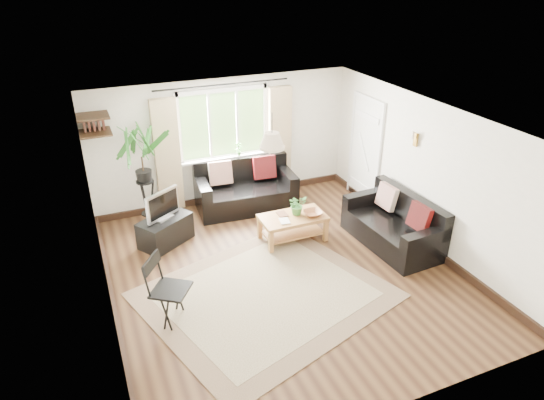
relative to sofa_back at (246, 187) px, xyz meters
name	(u,v)px	position (x,y,z in m)	size (l,w,h in m)	color
floor	(282,272)	(-0.23, -2.23, -0.43)	(5.50, 5.50, 0.00)	black
ceiling	(284,121)	(-0.23, -2.23, 1.97)	(5.50, 5.50, 0.00)	white
wall_back	(224,142)	(-0.23, 0.52, 0.77)	(5.00, 0.02, 2.40)	white
wall_front	(400,322)	(-0.23, -4.98, 0.77)	(5.00, 0.02, 2.40)	white
wall_left	(99,237)	(-2.73, -2.23, 0.77)	(0.02, 5.50, 2.40)	white
wall_right	(425,175)	(2.27, -2.23, 0.77)	(0.02, 5.50, 2.40)	white
rug	(266,295)	(-0.68, -2.66, -0.42)	(3.15, 2.70, 0.02)	#BCB391
window	(224,124)	(-0.23, 0.48, 1.12)	(2.50, 0.16, 2.16)	white
door	(365,152)	(2.24, -0.53, 0.57)	(0.06, 0.96, 2.06)	silver
corner_shelf	(94,124)	(-2.48, 0.27, 1.46)	(0.50, 0.50, 0.34)	black
pendant_lamp	(272,137)	(-0.23, -1.83, 1.62)	(0.36, 0.36, 0.54)	beige
wall_sconce	(414,138)	(2.20, -1.93, 1.31)	(0.12, 0.12, 0.28)	beige
sofa_back	(246,187)	(0.00, 0.00, 0.00)	(1.83, 0.92, 0.86)	black
sofa_right	(393,223)	(1.78, -2.18, -0.03)	(0.86, 1.72, 0.81)	black
coffee_table	(293,228)	(0.32, -1.42, -0.21)	(1.10, 0.60, 0.45)	#985932
table_plant	(297,205)	(0.42, -1.37, 0.19)	(0.31, 0.27, 0.34)	#37702D
bowl	(313,213)	(0.64, -1.52, 0.06)	(0.30, 0.30, 0.08)	brown
book_a	(280,222)	(0.04, -1.52, 0.03)	(0.16, 0.21, 0.02)	silver
book_b	(278,215)	(0.10, -1.30, 0.03)	(0.15, 0.21, 0.02)	brown
tv_stand	(165,231)	(-1.68, -0.69, -0.20)	(0.87, 0.49, 0.47)	black
tv	(163,205)	(-1.68, -0.69, 0.29)	(0.67, 0.22, 0.51)	#A5A5AA
palm_stand	(144,177)	(-1.82, 0.10, 0.48)	(0.71, 0.71, 1.82)	black
folding_chair	(171,291)	(-2.00, -2.68, 0.04)	(0.49, 0.49, 0.95)	black
sill_plant	(239,149)	(0.02, 0.40, 0.63)	(0.14, 0.10, 0.27)	#2D6023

